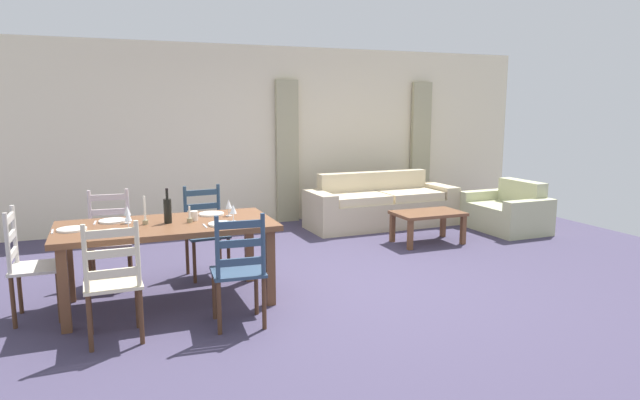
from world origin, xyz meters
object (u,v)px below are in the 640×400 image
armchair_upholstered (508,213)px  wine_bottle (168,210)px  coffee_table (428,217)px  wine_glass_near_right (233,210)px  coffee_cup_primary (194,216)px  dining_chair_near_left (113,282)px  dining_chair_far_right (206,231)px  dining_table (167,233)px  dining_chair_head_west (29,264)px  wine_glass_far_left (127,211)px  wine_glass_far_right (229,205)px  dining_chair_near_right (239,270)px  wine_glass_near_left (128,217)px  dining_chair_far_left (110,239)px  couch (380,207)px

armchair_upholstered → wine_bottle: bearing=-165.1°
armchair_upholstered → coffee_table: bearing=-170.8°
wine_glass_near_right → coffee_cup_primary: 0.38m
armchair_upholstered → dining_chair_near_left: bearing=-159.4°
wine_bottle → dining_chair_far_right: bearing=58.1°
dining_table → dining_chair_head_west: size_ratio=1.98×
dining_chair_head_west → wine_glass_far_left: dining_chair_head_west is taller
dining_chair_near_left → armchair_upholstered: dining_chair_near_left is taller
wine_glass_near_right → coffee_cup_primary: wine_glass_near_right is taller
armchair_upholstered → wine_glass_far_right: bearing=-164.6°
dining_chair_near_right → wine_glass_near_right: 0.74m
dining_table → dining_chair_near_right: bearing=-58.6°
dining_chair_near_right → dining_chair_head_west: same height
dining_table → wine_glass_near_left: wine_glass_near_left is taller
wine_bottle → coffee_table: (3.44, 1.08, -0.51)m
dining_chair_near_left → wine_glass_far_left: size_ratio=5.96×
dining_chair_near_right → coffee_cup_primary: size_ratio=10.67×
dining_table → wine_glass_near_left: bearing=-155.5°
dining_chair_far_right → wine_glass_near_left: dining_chair_far_right is taller
dining_chair_near_right → wine_glass_near_left: (-0.80, 0.62, 0.38)m
coffee_table → dining_chair_near_left: bearing=-155.3°
wine_glass_far_right → armchair_upholstered: size_ratio=0.14×
wine_bottle → wine_glass_near_right: bearing=-15.7°
dining_table → dining_chair_near_right: (0.47, -0.77, -0.19)m
dining_chair_far_left → wine_glass_far_right: dining_chair_far_left is taller
dining_chair_far_right → dining_chair_head_west: size_ratio=1.00×
dining_chair_near_right → couch: 4.23m
dining_chair_near_left → wine_glass_far_right: bearing=38.2°
dining_chair_near_right → wine_bottle: wine_bottle is taller
dining_chair_far_left → couch: 4.15m
dining_table → dining_chair_near_left: size_ratio=1.98×
dining_chair_far_left → wine_glass_near_left: bearing=-80.7°
dining_table → armchair_upholstered: dining_table is taller
wine_bottle → wine_glass_far_left: 0.36m
dining_chair_near_left → wine_glass_near_left: (0.15, 0.57, 0.38)m
dining_chair_head_west → wine_glass_near_right: 1.76m
dining_chair_far_right → coffee_table: 3.00m
dining_table → couch: bearing=34.3°
dining_chair_near_left → wine_glass_near_right: dining_chair_near_left is taller
wine_glass_far_right → coffee_cup_primary: bearing=-164.6°
dining_chair_far_left → armchair_upholstered: dining_chair_far_left is taller
dining_chair_near_left → coffee_table: size_ratio=1.07×
wine_glass_far_left → coffee_cup_primary: 0.59m
dining_table → dining_chair_far_right: dining_chair_far_right is taller
dining_chair_far_right → coffee_cup_primary: size_ratio=10.67×
dining_table → coffee_cup_primary: bearing=6.8°
dining_chair_near_right → wine_glass_far_right: 0.99m
dining_chair_far_right → wine_glass_near_left: size_ratio=5.96×
wine_glass_near_right → wine_glass_far_left: same height
wine_glass_near_right → armchair_upholstered: bearing=18.6°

